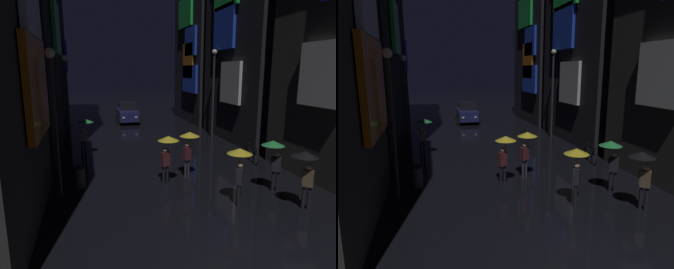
% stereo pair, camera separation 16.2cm
% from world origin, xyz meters
% --- Properties ---
extents(ground_plane, '(120.00, 120.00, 0.00)m').
position_xyz_m(ground_plane, '(0.00, 0.00, 0.00)').
color(ground_plane, black).
extents(building_right_mid, '(4.25, 8.03, 16.43)m').
position_xyz_m(building_right_mid, '(7.47, 13.02, 8.23)').
color(building_right_mid, black).
rests_on(building_right_mid, ground).
extents(building_right_far, '(4.25, 7.51, 12.60)m').
position_xyz_m(building_right_far, '(7.46, 21.74, 6.31)').
color(building_right_far, black).
rests_on(building_right_far, ground).
extents(pedestrian_far_right_yellow, '(0.90, 0.90, 2.12)m').
position_xyz_m(pedestrian_far_right_yellow, '(0.53, 6.55, 1.67)').
color(pedestrian_far_right_yellow, '#2D2D38').
rests_on(pedestrian_far_right_yellow, ground).
extents(pedestrian_foreground_right_yellow, '(0.90, 0.90, 2.12)m').
position_xyz_m(pedestrian_foreground_right_yellow, '(1.32, 3.31, 1.67)').
color(pedestrian_foreground_right_yellow, black).
rests_on(pedestrian_foreground_right_yellow, ground).
extents(pedestrian_midstreet_left_green, '(0.90, 0.90, 2.12)m').
position_xyz_m(pedestrian_midstreet_left_green, '(3.26, 4.08, 1.67)').
color(pedestrian_midstreet_left_green, black).
rests_on(pedestrian_midstreet_left_green, ground).
extents(pedestrian_midstreet_centre_black, '(0.90, 0.90, 2.12)m').
position_xyz_m(pedestrian_midstreet_centre_black, '(3.36, 2.38, 1.67)').
color(pedestrian_midstreet_centre_black, black).
rests_on(pedestrian_midstreet_centre_black, ground).
extents(pedestrian_near_crossing_yellow, '(0.90, 0.90, 2.12)m').
position_xyz_m(pedestrian_near_crossing_yellow, '(-0.64, 5.97, 1.67)').
color(pedestrian_near_crossing_yellow, black).
rests_on(pedestrian_near_crossing_yellow, ground).
extents(pedestrian_foreground_left_green, '(0.90, 0.90, 2.12)m').
position_xyz_m(pedestrian_foreground_left_green, '(-4.03, 11.67, 1.67)').
color(pedestrian_foreground_left_green, '#2D2D38').
rests_on(pedestrian_foreground_left_green, ground).
extents(bicycle_parked_at_storefront, '(0.34, 1.81, 0.96)m').
position_xyz_m(bicycle_parked_at_storefront, '(4.60, 7.85, 0.39)').
color(bicycle_parked_at_storefront, black).
rests_on(bicycle_parked_at_storefront, ground).
extents(car_distant, '(2.33, 4.19, 1.92)m').
position_xyz_m(car_distant, '(-0.14, 22.27, 0.93)').
color(car_distant, navy).
rests_on(car_distant, ground).
extents(streetlamp_right_far, '(0.36, 0.36, 6.28)m').
position_xyz_m(streetlamp_right_far, '(5.00, 14.10, 3.86)').
color(streetlamp_right_far, '#2D2D33').
rests_on(streetlamp_right_far, ground).
extents(streetlamp_left_far, '(0.36, 0.36, 5.75)m').
position_xyz_m(streetlamp_left_far, '(-5.00, 13.73, 3.58)').
color(streetlamp_left_far, '#2D2D33').
rests_on(streetlamp_left_far, ground).
extents(streetlamp_left_near, '(0.36, 0.36, 5.62)m').
position_xyz_m(streetlamp_left_near, '(-5.00, 5.59, 3.50)').
color(streetlamp_left_near, '#2D2D33').
rests_on(streetlamp_left_near, ground).
extents(trash_bin, '(0.46, 0.46, 0.93)m').
position_xyz_m(trash_bin, '(-4.30, 6.55, 0.47)').
color(trash_bin, '#3F3F47').
rests_on(trash_bin, ground).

